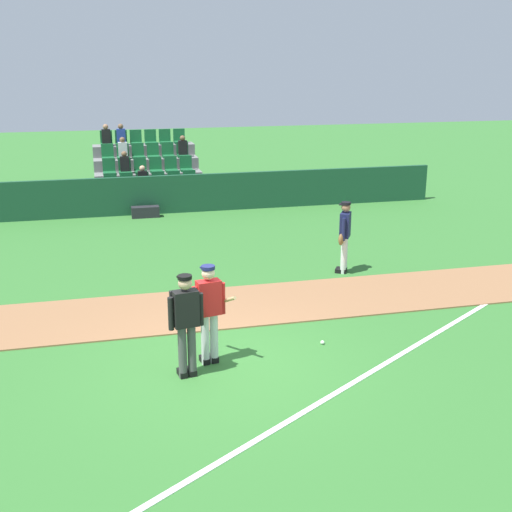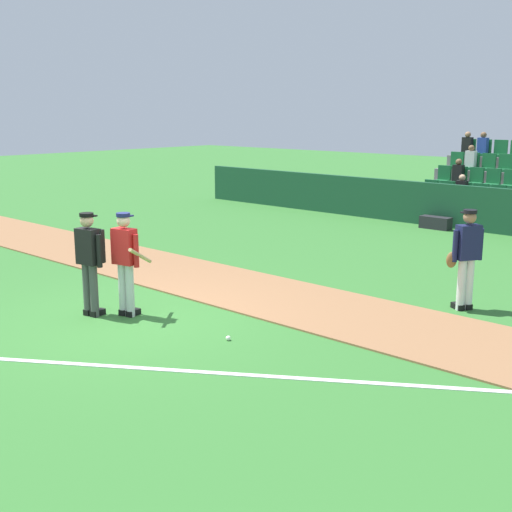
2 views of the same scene
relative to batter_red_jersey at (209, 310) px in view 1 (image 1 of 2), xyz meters
name	(u,v)px [view 1 (image 1 of 2)]	position (x,y,z in m)	size (l,w,h in m)	color
ground_plane	(220,365)	(0.14, -0.12, -0.97)	(80.00, 80.00, 0.00)	#33702D
infield_dirt_path	(196,309)	(0.14, 2.52, -0.95)	(28.00, 2.37, 0.03)	#936642
foul_line_chalk	(394,359)	(3.14, -0.62, -0.96)	(12.00, 0.10, 0.01)	white
dugout_fence	(154,195)	(0.14, 11.69, -0.33)	(20.00, 0.16, 1.28)	#19472D
stadium_bleachers	(148,180)	(0.13, 14.00, -0.22)	(3.90, 3.80, 2.70)	slate
batter_red_jersey	(209,310)	(0.00, 0.00, 0.00)	(0.73, 0.73, 1.76)	silver
umpire_home_plate	(186,320)	(-0.45, -0.39, 0.03)	(0.58, 0.35, 1.76)	#4C4C4C
runner_navy_jersey	(345,235)	(4.03, 4.16, -0.01)	(0.48, 0.59, 1.76)	white
baseball	(322,342)	(2.13, 0.26, -0.93)	(0.07, 0.07, 0.07)	white
equipment_bag	(145,212)	(-0.20, 11.24, -0.79)	(0.90, 0.36, 0.36)	#232328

